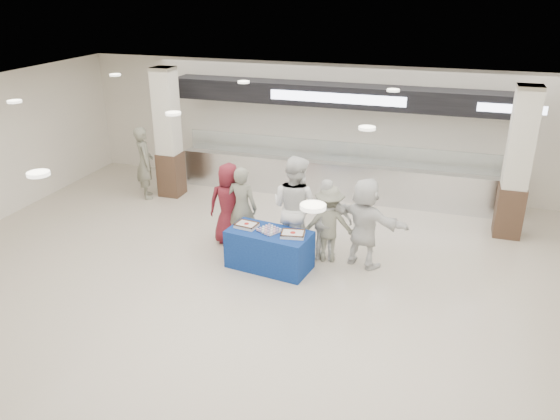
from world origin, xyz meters
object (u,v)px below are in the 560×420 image
(chef_tall, at_px, (295,207))
(soldier_bg, at_px, (145,163))
(civilian_maroon, at_px, (229,204))
(soldier_b, at_px, (329,224))
(sheet_cake_right, at_px, (293,234))
(cupcake_tray, at_px, (269,230))
(sheet_cake_left, at_px, (247,225))
(soldier_a, at_px, (242,208))
(civilian_white, at_px, (365,223))
(chef_short, at_px, (327,221))
(display_table, at_px, (269,249))

(chef_tall, bearing_deg, soldier_bg, -3.58)
(civilian_maroon, relative_size, soldier_b, 1.12)
(sheet_cake_right, relative_size, cupcake_tray, 1.02)
(soldier_b, bearing_deg, sheet_cake_left, 11.56)
(chef_tall, bearing_deg, civilian_maroon, 13.64)
(soldier_a, height_order, chef_tall, chef_tall)
(cupcake_tray, bearing_deg, civilian_white, 20.94)
(sheet_cake_left, xyz_separation_m, cupcake_tray, (0.47, -0.07, -0.01))
(chef_short, distance_m, soldier_b, 0.08)
(soldier_b, bearing_deg, sheet_cake_right, 43.66)
(sheet_cake_right, distance_m, soldier_a, 1.47)
(display_table, bearing_deg, soldier_a, 148.69)
(display_table, height_order, civilian_maroon, civilian_maroon)
(cupcake_tray, distance_m, chef_tall, 0.76)
(sheet_cake_left, xyz_separation_m, soldier_a, (-0.33, 0.60, 0.07))
(cupcake_tray, height_order, soldier_bg, soldier_bg)
(display_table, xyz_separation_m, chef_tall, (0.31, 0.64, 0.65))
(cupcake_tray, bearing_deg, soldier_bg, 148.05)
(sheet_cake_left, distance_m, soldier_b, 1.57)
(display_table, relative_size, soldier_a, 0.90)
(civilian_maroon, xyz_separation_m, soldier_a, (0.33, -0.13, 0.00))
(soldier_bg, bearing_deg, display_table, -158.65)
(sheet_cake_left, distance_m, cupcake_tray, 0.47)
(sheet_cake_left, height_order, civilian_white, civilian_white)
(civilian_maroon, height_order, soldier_a, soldier_a)
(cupcake_tray, distance_m, chef_short, 1.15)
(soldier_a, bearing_deg, soldier_b, 179.83)
(chef_tall, height_order, chef_short, chef_tall)
(display_table, relative_size, cupcake_tray, 3.36)
(civilian_maroon, bearing_deg, civilian_white, 162.27)
(soldier_b, bearing_deg, cupcake_tray, 22.95)
(civilian_maroon, bearing_deg, soldier_b, 161.23)
(soldier_a, xyz_separation_m, chef_tall, (1.11, -0.03, 0.17))
(soldier_b, height_order, soldier_bg, soldier_bg)
(soldier_a, bearing_deg, civilian_white, -179.91)
(soldier_b, height_order, civilian_white, civilian_white)
(cupcake_tray, relative_size, soldier_a, 0.27)
(soldier_b, distance_m, civilian_white, 0.69)
(sheet_cake_right, bearing_deg, soldier_a, 150.39)
(display_table, height_order, soldier_b, soldier_b)
(chef_tall, relative_size, soldier_bg, 1.14)
(soldier_b, bearing_deg, display_table, 23.02)
(display_table, xyz_separation_m, chef_short, (0.94, 0.64, 0.45))
(sheet_cake_left, xyz_separation_m, chef_short, (1.42, 0.57, 0.03))
(cupcake_tray, xyz_separation_m, soldier_a, (-0.80, 0.67, 0.08))
(sheet_cake_right, xyz_separation_m, soldier_bg, (-4.60, 2.62, 0.11))
(chef_tall, xyz_separation_m, soldier_b, (0.68, 0.00, -0.26))
(display_table, relative_size, chef_short, 0.94)
(cupcake_tray, bearing_deg, soldier_b, 32.82)
(civilian_maroon, distance_m, soldier_b, 2.13)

